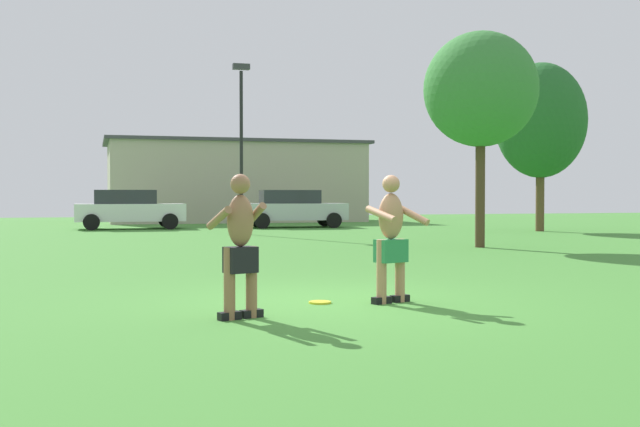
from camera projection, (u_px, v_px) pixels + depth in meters
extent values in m
plane|color=#428433|center=(330.00, 301.00, 10.29)|extent=(80.00, 80.00, 0.00)
cube|color=black|center=(230.00, 316.00, 8.77)|extent=(0.28, 0.19, 0.09)
cylinder|color=#936647|center=(229.00, 284.00, 8.76)|extent=(0.13, 0.13, 0.82)
cube|color=black|center=(252.00, 314.00, 8.93)|extent=(0.28, 0.19, 0.09)
cylinder|color=#936647|center=(251.00, 282.00, 8.93)|extent=(0.13, 0.13, 0.82)
cube|color=black|center=(241.00, 260.00, 8.84)|extent=(0.40, 0.34, 0.29)
ellipsoid|color=#936647|center=(240.00, 221.00, 8.83)|extent=(0.38, 0.31, 0.59)
cylinder|color=#936647|center=(219.00, 218.00, 8.78)|extent=(0.22, 0.56, 0.28)
cylinder|color=#936647|center=(253.00, 217.00, 9.03)|extent=(0.25, 0.53, 0.36)
sphere|color=#936647|center=(240.00, 184.00, 8.82)|extent=(0.23, 0.23, 0.23)
cube|color=black|center=(400.00, 298.00, 10.23)|extent=(0.28, 0.19, 0.09)
cylinder|color=tan|center=(400.00, 270.00, 10.23)|extent=(0.13, 0.13, 0.83)
cube|color=black|center=(381.00, 300.00, 10.05)|extent=(0.28, 0.19, 0.09)
cylinder|color=tan|center=(382.00, 272.00, 10.04)|extent=(0.13, 0.13, 0.83)
cube|color=#28844C|center=(391.00, 251.00, 10.13)|extent=(0.46, 0.36, 0.30)
ellipsoid|color=tan|center=(391.00, 216.00, 10.12)|extent=(0.43, 0.33, 0.60)
cylinder|color=tan|center=(411.00, 214.00, 10.18)|extent=(0.39, 0.51, 0.31)
cylinder|color=tan|center=(381.00, 214.00, 9.89)|extent=(0.25, 0.58, 0.22)
sphere|color=tan|center=(391.00, 184.00, 10.11)|extent=(0.23, 0.23, 0.23)
cylinder|color=yellow|center=(320.00, 302.00, 10.10)|extent=(0.29, 0.29, 0.03)
cube|color=white|center=(130.00, 212.00, 31.60)|extent=(4.31, 1.82, 0.70)
cube|color=#282D33|center=(125.00, 197.00, 31.53)|extent=(2.42, 1.60, 0.56)
cylinder|color=black|center=(166.00, 220.00, 32.89)|extent=(0.64, 0.22, 0.64)
cylinder|color=black|center=(170.00, 221.00, 31.16)|extent=(0.64, 0.22, 0.64)
cylinder|color=black|center=(92.00, 221.00, 32.06)|extent=(0.64, 0.22, 0.64)
cylinder|color=black|center=(91.00, 222.00, 30.33)|extent=(0.64, 0.22, 0.64)
cube|color=silver|center=(294.00, 212.00, 33.06)|extent=(4.42, 2.10, 0.70)
cube|color=#282D33|center=(290.00, 197.00, 33.00)|extent=(2.51, 1.75, 0.56)
cylinder|color=black|center=(324.00, 219.00, 34.26)|extent=(0.65, 0.26, 0.64)
cylinder|color=black|center=(334.00, 220.00, 32.50)|extent=(0.65, 0.26, 0.64)
cylinder|color=black|center=(256.00, 219.00, 33.63)|extent=(0.65, 0.26, 0.64)
cylinder|color=black|center=(262.00, 221.00, 31.87)|extent=(0.65, 0.26, 0.64)
cylinder|color=black|center=(241.00, 153.00, 27.50)|extent=(0.12, 0.12, 5.74)
cube|color=#333338|center=(241.00, 67.00, 27.43)|extent=(0.60, 0.24, 0.20)
cube|color=#B2A893|center=(234.00, 183.00, 40.79)|extent=(12.63, 6.53, 3.96)
cube|color=#3F3F44|center=(234.00, 144.00, 40.74)|extent=(13.13, 6.79, 0.16)
cylinder|color=#4C3823|center=(480.00, 189.00, 20.68)|extent=(0.26, 0.26, 3.12)
ellipsoid|color=#387F38|center=(481.00, 89.00, 20.61)|extent=(3.01, 3.01, 3.04)
cylinder|color=brown|center=(540.00, 196.00, 29.67)|extent=(0.32, 0.32, 2.68)
ellipsoid|color=#236028|center=(541.00, 120.00, 29.60)|extent=(3.43, 3.43, 4.36)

